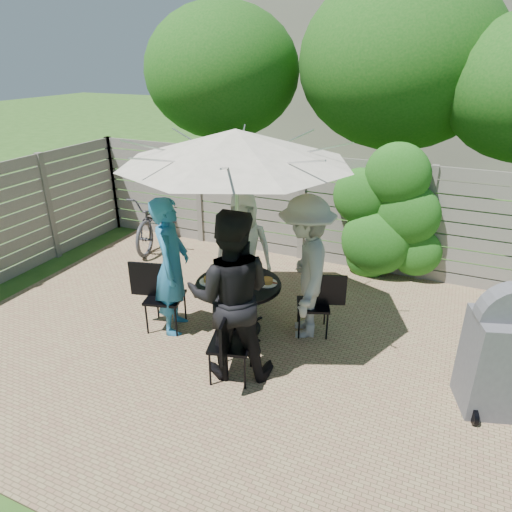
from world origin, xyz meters
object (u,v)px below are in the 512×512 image
at_px(glass_front, 245,288).
at_px(coffee_cup, 247,271).
at_px(plate_right, 267,282).
at_px(patio_table, 238,298).
at_px(syrup_jug, 234,275).
at_px(bbq_grill, 505,355).
at_px(glass_back, 232,269).
at_px(person_right, 305,268).
at_px(chair_back, 245,278).
at_px(chair_front, 231,357).
at_px(bicycle, 159,218).
at_px(plate_left, 210,280).
at_px(glass_right, 259,275).
at_px(person_front, 231,296).
at_px(plate_back, 241,269).
at_px(person_left, 172,267).
at_px(person_back, 243,249).
at_px(chair_right, 314,316).
at_px(chair_left, 165,309).
at_px(umbrella, 236,146).
at_px(plate_front, 235,295).

xyz_separation_m(glass_front, coffee_cup, (-0.17, 0.45, -0.01)).
bearing_deg(plate_right, patio_table, -159.49).
height_order(syrup_jug, bbq_grill, bbq_grill).
relative_size(glass_back, syrup_jug, 0.88).
relative_size(person_right, plate_right, 7.10).
bearing_deg(patio_table, bbq_grill, -4.44).
height_order(chair_back, chair_front, same).
xyz_separation_m(bicycle, bbq_grill, (5.67, -2.33, 0.13)).
bearing_deg(chair_back, glass_back, -14.68).
relative_size(plate_left, glass_front, 1.86).
height_order(plate_left, glass_right, glass_right).
bearing_deg(chair_back, coffee_cup, 1.41).
distance_m(chair_back, glass_right, 1.03).
height_order(person_front, plate_back, person_front).
bearing_deg(plate_right, person_left, -159.49).
bearing_deg(person_front, plate_back, -90.00).
bearing_deg(person_back, glass_right, -70.30).
relative_size(person_back, plate_left, 6.23).
bearing_deg(plate_left, person_right, 20.51).
relative_size(person_front, plate_left, 7.48).
bearing_deg(bicycle, coffee_cup, -47.43).
height_order(chair_back, bbq_grill, bbq_grill).
bearing_deg(person_back, chair_right, -40.73).
xyz_separation_m(plate_left, glass_front, (0.53, -0.08, 0.05)).
bearing_deg(glass_back, glass_front, -47.49).
xyz_separation_m(person_right, syrup_jug, (-0.85, -0.27, -0.14)).
bearing_deg(bbq_grill, person_right, 149.22).
xyz_separation_m(chair_left, plate_left, (0.57, 0.21, 0.44)).
bearing_deg(person_front, coffee_cup, -95.44).
relative_size(plate_back, plate_right, 1.00).
height_order(chair_right, person_right, person_right).
bearing_deg(plate_right, chair_right, 20.51).
bearing_deg(chair_left, person_back, 46.55).
bearing_deg(person_right, umbrella, -90.00).
bearing_deg(chair_back, chair_front, -6.35).
distance_m(umbrella, syrup_jug, 1.62).
distance_m(plate_left, glass_back, 0.37).
bearing_deg(coffee_cup, bicycle, 145.35).
height_order(chair_front, plate_front, chair_front).
xyz_separation_m(umbrella, person_left, (-0.78, -0.29, -1.49)).
bearing_deg(umbrella, chair_left, -159.58).
relative_size(plate_front, plate_right, 1.00).
distance_m(person_front, plate_left, 0.94).
height_order(person_back, plate_right, person_back).
xyz_separation_m(person_right, bbq_grill, (2.22, -0.52, -0.28)).
bearing_deg(person_back, chair_front, -90.05).
xyz_separation_m(chair_back, bbq_grill, (3.34, -1.14, 0.37)).
xyz_separation_m(patio_table, chair_left, (-0.90, -0.34, -0.21)).
distance_m(plate_back, bbq_grill, 3.18).
height_order(chair_left, coffee_cup, chair_left).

